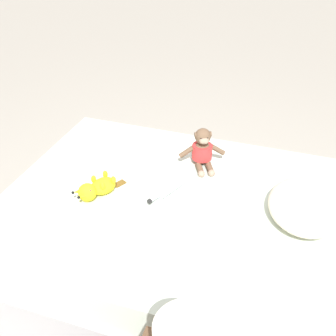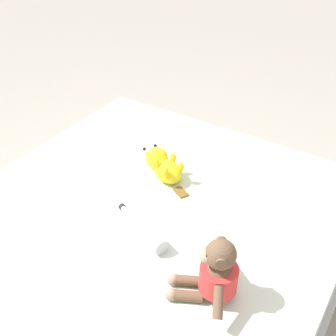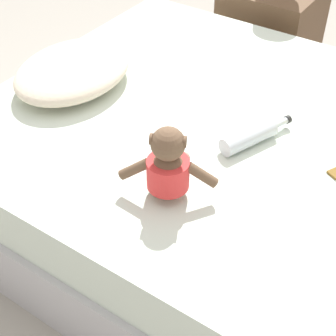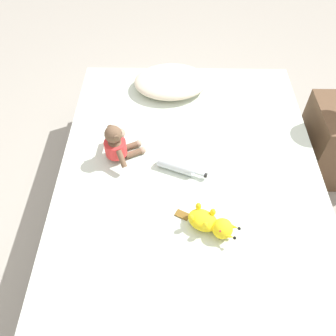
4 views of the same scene
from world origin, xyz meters
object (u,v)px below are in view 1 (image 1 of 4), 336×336
object	(u,v)px
bed	(172,234)
plush_yellow_creature	(97,188)
plush_monkey	(203,150)
glass_bottle	(170,187)
pillow	(306,205)

from	to	relation	value
bed	plush_yellow_creature	distance (m)	0.51
plush_monkey	glass_bottle	xyz separation A→B (m)	(0.33, -0.09, -0.07)
pillow	plush_monkey	size ratio (longest dim) A/B	1.92
bed	plush_monkey	xyz separation A→B (m)	(-0.40, 0.06, 0.34)
bed	plush_yellow_creature	xyz separation A→B (m)	(0.09, -0.41, 0.29)
plush_monkey	pillow	bearing A→B (deg)	65.06
pillow	glass_bottle	bearing A→B (deg)	-86.70
pillow	glass_bottle	xyz separation A→B (m)	(0.04, -0.72, -0.03)
bed	plush_monkey	bearing A→B (deg)	172.21
pillow	plush_yellow_creature	size ratio (longest dim) A/B	1.66
glass_bottle	pillow	bearing A→B (deg)	93.30
plush_yellow_creature	bed	bearing A→B (deg)	102.46
pillow	plush_yellow_creature	distance (m)	1.11
glass_bottle	plush_yellow_creature	bearing A→B (deg)	-66.32
bed	plush_monkey	distance (m)	0.53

